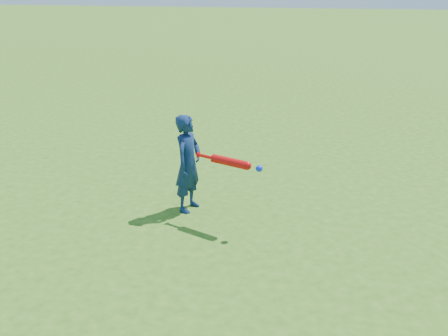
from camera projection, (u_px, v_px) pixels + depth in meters
name	position (u px, v px, depth m)	size (l,w,h in m)	color
ground	(250.00, 228.00, 5.57)	(80.00, 80.00, 0.00)	#326217
child	(188.00, 164.00, 5.82)	(0.43, 0.28, 1.17)	#10244E
bat_swing	(233.00, 163.00, 5.39)	(0.78, 0.37, 0.09)	red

